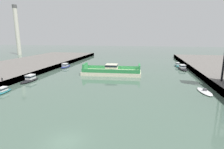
{
  "coord_description": "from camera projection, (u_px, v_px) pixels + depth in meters",
  "views": [
    {
      "loc": [
        8.79,
        -16.82,
        11.83
      ],
      "look_at": [
        0.0,
        27.65,
        2.0
      ],
      "focal_mm": 28.49,
      "sensor_mm": 36.0,
      "label": 1
    }
  ],
  "objects": [
    {
      "name": "ground_plane",
      "position": [
        65.0,
        142.0,
        20.3
      ],
      "size": [
        400.0,
        400.0,
        0.0
      ],
      "primitive_type": "plane",
      "color": "#4C6656"
    },
    {
      "name": "moored_boat_mid_left",
      "position": [
        2.0,
        91.0,
        37.44
      ],
      "size": [
        1.84,
        5.36,
        1.25
      ],
      "color": "#237075",
      "rests_on": "ground"
    },
    {
      "name": "chain_ferry",
      "position": [
        112.0,
        71.0,
        55.79
      ],
      "size": [
        18.54,
        7.87,
        3.3
      ],
      "color": "beige",
      "rests_on": "ground"
    },
    {
      "name": "bollard_left_far",
      "position": [
        2.0,
        79.0,
        41.79
      ],
      "size": [
        0.32,
        0.32,
        0.71
      ],
      "color": "black",
      "rests_on": "quay_left"
    },
    {
      "name": "moored_boat_near_right",
      "position": [
        65.0,
        66.0,
        68.45
      ],
      "size": [
        2.95,
        7.46,
        1.62
      ],
      "color": "navy",
      "rests_on": "ground"
    },
    {
      "name": "smokestack_distant_a",
      "position": [
        17.0,
        29.0,
        112.11
      ],
      "size": [
        2.77,
        2.77,
        30.71
      ],
      "color": "beige",
      "rests_on": "ground"
    },
    {
      "name": "moored_boat_far_right",
      "position": [
        182.0,
        68.0,
        64.03
      ],
      "size": [
        3.29,
        7.85,
        1.72
      ],
      "color": "black",
      "rests_on": "ground"
    },
    {
      "name": "moored_boat_upstream_a",
      "position": [
        30.0,
        79.0,
        47.39
      ],
      "size": [
        2.41,
        6.72,
        1.73
      ],
      "color": "black",
      "rests_on": "ground"
    },
    {
      "name": "moored_boat_mid_right",
      "position": [
        205.0,
        91.0,
        38.08
      ],
      "size": [
        2.8,
        6.38,
        0.87
      ],
      "color": "white",
      "rests_on": "ground"
    },
    {
      "name": "moored_boat_near_left",
      "position": [
        177.0,
        65.0,
        70.57
      ],
      "size": [
        2.02,
        5.75,
        1.64
      ],
      "color": "#237075",
      "rests_on": "ground"
    }
  ]
}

